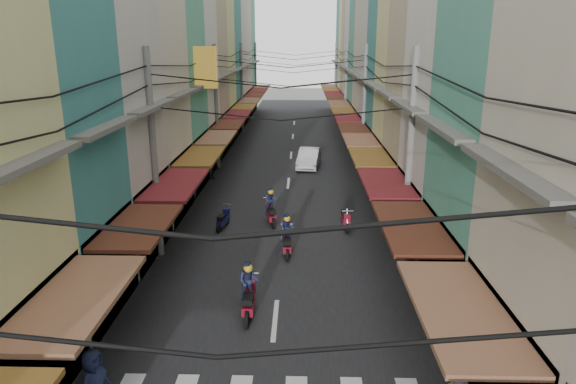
# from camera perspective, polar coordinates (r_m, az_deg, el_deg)

# --- Properties ---
(ground) EXTENTS (160.00, 160.00, 0.00)m
(ground) POSITION_cam_1_polar(r_m,az_deg,el_deg) (18.24, -1.12, -10.88)
(ground) COLOR slate
(ground) RESTS_ON ground
(road) EXTENTS (10.00, 80.00, 0.02)m
(road) POSITION_cam_1_polar(r_m,az_deg,el_deg) (37.14, 0.28, 3.44)
(road) COLOR black
(road) RESTS_ON ground
(sidewalk_left) EXTENTS (3.00, 80.00, 0.06)m
(sidewalk_left) POSITION_cam_1_polar(r_m,az_deg,el_deg) (37.84, -9.63, 3.48)
(sidewalk_left) COLOR gray
(sidewalk_left) RESTS_ON ground
(sidewalk_right) EXTENTS (3.00, 80.00, 0.06)m
(sidewalk_right) POSITION_cam_1_polar(r_m,az_deg,el_deg) (37.57, 10.25, 3.35)
(sidewalk_right) COLOR gray
(sidewalk_right) RESTS_ON ground
(building_row_left) EXTENTS (7.80, 67.67, 23.70)m
(building_row_left) POSITION_cam_1_polar(r_m,az_deg,el_deg) (33.91, -14.08, 18.36)
(building_row_left) COLOR silver
(building_row_left) RESTS_ON ground
(building_row_right) EXTENTS (7.80, 68.98, 22.59)m
(building_row_right) POSITION_cam_1_polar(r_m,az_deg,el_deg) (33.42, 14.55, 17.74)
(building_row_right) COLOR teal
(building_row_right) RESTS_ON ground
(utility_poles) EXTENTS (10.20, 66.13, 8.20)m
(utility_poles) POSITION_cam_1_polar(r_m,az_deg,el_deg) (31.26, 0.09, 13.18)
(utility_poles) COLOR slate
(utility_poles) RESTS_ON ground
(white_car) EXTENTS (4.73, 2.31, 1.61)m
(white_car) POSITION_cam_1_polar(r_m,az_deg,el_deg) (35.45, 2.33, 2.77)
(white_car) COLOR silver
(white_car) RESTS_ON ground
(bicycle) EXTENTS (1.73, 0.72, 1.17)m
(bicycle) POSITION_cam_1_polar(r_m,az_deg,el_deg) (19.60, 21.35, -10.05)
(bicycle) COLOR black
(bicycle) RESTS_ON ground
(moving_scooters) EXTENTS (5.97, 10.37, 1.85)m
(moving_scooters) POSITION_cam_1_polar(r_m,az_deg,el_deg) (21.03, -1.49, -5.45)
(moving_scooters) COLOR black
(moving_scooters) RESTS_ON ground
(parked_scooters) EXTENTS (12.69, 12.33, 1.01)m
(parked_scooters) POSITION_cam_1_polar(r_m,az_deg,el_deg) (15.11, 15.45, -15.77)
(parked_scooters) COLOR black
(parked_scooters) RESTS_ON ground
(pedestrians) EXTENTS (11.26, 22.26, 2.17)m
(pedestrians) POSITION_cam_1_polar(r_m,az_deg,el_deg) (20.76, -11.44, -4.65)
(pedestrians) COLOR #261F2A
(pedestrians) RESTS_ON ground
(traffic_sign) EXTENTS (0.10, 0.65, 2.96)m
(traffic_sign) POSITION_cam_1_polar(r_m,az_deg,el_deg) (17.46, 17.49, -5.19)
(traffic_sign) COLOR slate
(traffic_sign) RESTS_ON ground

